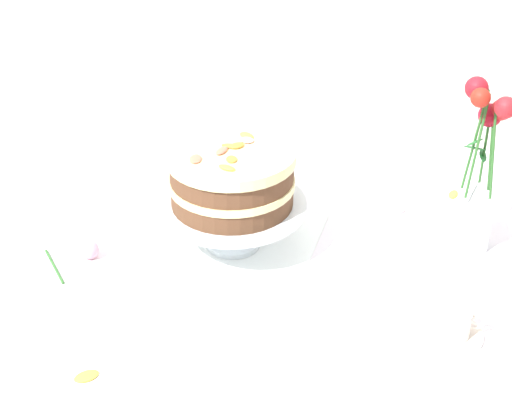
{
  "coord_description": "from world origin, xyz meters",
  "views": [
    {
      "loc": [
        0.03,
        -1.31,
        1.66
      ],
      "look_at": [
        -0.03,
        0.02,
        0.86
      ],
      "focal_mm": 57.8,
      "sensor_mm": 36.0,
      "label": 1
    }
  ],
  "objects_px": {
    "teacup": "(450,325)",
    "fallen_rose": "(88,251)",
    "dining_table": "(271,309)",
    "cake_stand": "(232,210)",
    "flower_vase": "(479,184)",
    "layer_cake": "(232,176)"
  },
  "relations": [
    {
      "from": "teacup",
      "to": "fallen_rose",
      "type": "height_order",
      "value": "teacup"
    },
    {
      "from": "dining_table",
      "to": "teacup",
      "type": "relative_size",
      "value": 11.51
    },
    {
      "from": "cake_stand",
      "to": "fallen_rose",
      "type": "bearing_deg",
      "value": -168.06
    },
    {
      "from": "flower_vase",
      "to": "cake_stand",
      "type": "bearing_deg",
      "value": -177.71
    },
    {
      "from": "dining_table",
      "to": "fallen_rose",
      "type": "bearing_deg",
      "value": 175.9
    },
    {
      "from": "layer_cake",
      "to": "fallen_rose",
      "type": "xyz_separation_m",
      "value": [
        -0.28,
        -0.06,
        -0.14
      ]
    },
    {
      "from": "cake_stand",
      "to": "layer_cake",
      "type": "distance_m",
      "value": 0.08
    },
    {
      "from": "layer_cake",
      "to": "dining_table",
      "type": "bearing_deg",
      "value": -46.65
    },
    {
      "from": "dining_table",
      "to": "teacup",
      "type": "xyz_separation_m",
      "value": [
        0.31,
        -0.17,
        0.12
      ]
    },
    {
      "from": "dining_table",
      "to": "layer_cake",
      "type": "height_order",
      "value": "layer_cake"
    },
    {
      "from": "layer_cake",
      "to": "teacup",
      "type": "distance_m",
      "value": 0.49
    },
    {
      "from": "dining_table",
      "to": "layer_cake",
      "type": "bearing_deg",
      "value": 133.35
    },
    {
      "from": "teacup",
      "to": "layer_cake",
      "type": "bearing_deg",
      "value": 146.31
    },
    {
      "from": "cake_stand",
      "to": "flower_vase",
      "type": "bearing_deg",
      "value": 2.29
    },
    {
      "from": "dining_table",
      "to": "flower_vase",
      "type": "relative_size",
      "value": 3.92
    },
    {
      "from": "flower_vase",
      "to": "teacup",
      "type": "distance_m",
      "value": 0.31
    },
    {
      "from": "cake_stand",
      "to": "flower_vase",
      "type": "height_order",
      "value": "flower_vase"
    },
    {
      "from": "dining_table",
      "to": "teacup",
      "type": "bearing_deg",
      "value": -29.45
    },
    {
      "from": "fallen_rose",
      "to": "teacup",
      "type": "bearing_deg",
      "value": -16.67
    },
    {
      "from": "teacup",
      "to": "fallen_rose",
      "type": "distance_m",
      "value": 0.7
    },
    {
      "from": "fallen_rose",
      "to": "dining_table",
      "type": "bearing_deg",
      "value": -4.1
    },
    {
      "from": "layer_cake",
      "to": "fallen_rose",
      "type": "height_order",
      "value": "layer_cake"
    }
  ]
}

